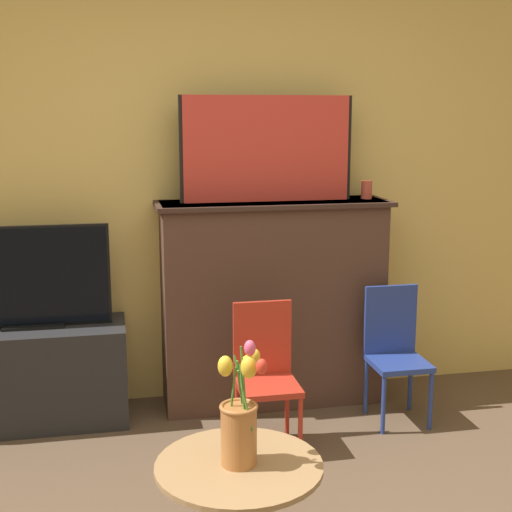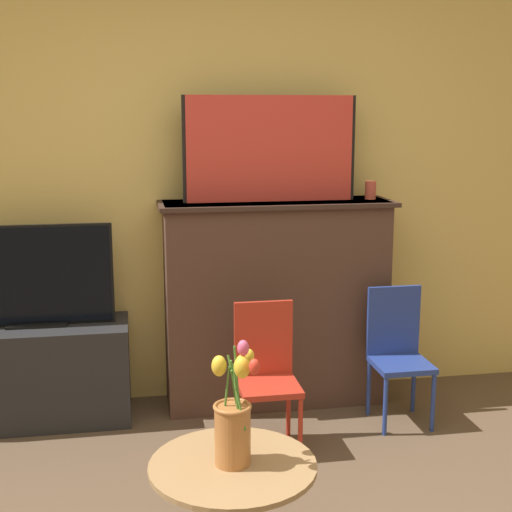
{
  "view_description": "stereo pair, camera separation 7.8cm",
  "coord_description": "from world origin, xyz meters",
  "px_view_note": "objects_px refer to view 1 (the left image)",
  "views": [
    {
      "loc": [
        -0.5,
        -1.99,
        1.68
      ],
      "look_at": [
        0.14,
        1.21,
        1.03
      ],
      "focal_mm": 50.0,
      "sensor_mm": 36.0,
      "label": 1
    },
    {
      "loc": [
        -0.43,
        -2.0,
        1.68
      ],
      "look_at": [
        0.14,
        1.21,
        1.03
      ],
      "focal_mm": 50.0,
      "sensor_mm": 36.0,
      "label": 2
    }
  ],
  "objects_px": {
    "chair_red": "(265,368)",
    "chair_blue": "(395,347)",
    "painting": "(267,149)",
    "tv_monitor": "(31,278)",
    "vase_tulips": "(240,420)"
  },
  "relations": [
    {
      "from": "vase_tulips",
      "to": "tv_monitor",
      "type": "bearing_deg",
      "value": 118.54
    },
    {
      "from": "tv_monitor",
      "to": "vase_tulips",
      "type": "xyz_separation_m",
      "value": [
        0.85,
        -1.56,
        -0.19
      ]
    },
    {
      "from": "chair_red",
      "to": "chair_blue",
      "type": "relative_size",
      "value": 1.0
    },
    {
      "from": "painting",
      "to": "chair_red",
      "type": "relative_size",
      "value": 1.32
    },
    {
      "from": "tv_monitor",
      "to": "painting",
      "type": "bearing_deg",
      "value": 2.18
    },
    {
      "from": "painting",
      "to": "tv_monitor",
      "type": "bearing_deg",
      "value": -177.82
    },
    {
      "from": "painting",
      "to": "tv_monitor",
      "type": "relative_size",
      "value": 1.17
    },
    {
      "from": "vase_tulips",
      "to": "painting",
      "type": "bearing_deg",
      "value": 74.47
    },
    {
      "from": "chair_blue",
      "to": "vase_tulips",
      "type": "xyz_separation_m",
      "value": [
        -1.09,
        -1.24,
        0.21
      ]
    },
    {
      "from": "chair_red",
      "to": "painting",
      "type": "bearing_deg",
      "value": 77.15
    },
    {
      "from": "chair_red",
      "to": "chair_blue",
      "type": "height_order",
      "value": "same"
    },
    {
      "from": "painting",
      "to": "vase_tulips",
      "type": "bearing_deg",
      "value": -105.53
    },
    {
      "from": "painting",
      "to": "chair_blue",
      "type": "height_order",
      "value": "painting"
    },
    {
      "from": "chair_red",
      "to": "vase_tulips",
      "type": "height_order",
      "value": "vase_tulips"
    },
    {
      "from": "tv_monitor",
      "to": "chair_red",
      "type": "bearing_deg",
      "value": -23.75
    }
  ]
}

